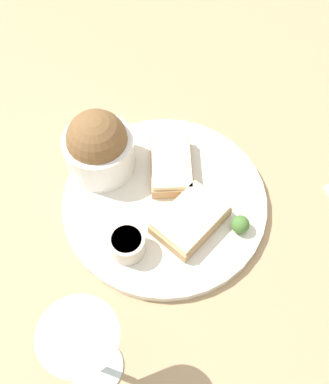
% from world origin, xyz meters
% --- Properties ---
extents(ground_plane, '(4.00, 4.00, 0.00)m').
position_xyz_m(ground_plane, '(0.00, 0.00, 0.00)').
color(ground_plane, tan).
extents(dinner_plate, '(0.29, 0.29, 0.01)m').
position_xyz_m(dinner_plate, '(0.00, 0.00, 0.01)').
color(dinner_plate, silver).
rests_on(dinner_plate, ground_plane).
extents(salad_bowl, '(0.10, 0.10, 0.10)m').
position_xyz_m(salad_bowl, '(-0.04, -0.10, 0.06)').
color(salad_bowl, white).
rests_on(salad_bowl, dinner_plate).
extents(sauce_ramekin, '(0.05, 0.05, 0.03)m').
position_xyz_m(sauce_ramekin, '(0.09, -0.03, 0.03)').
color(sauce_ramekin, beige).
rests_on(sauce_ramekin, dinner_plate).
extents(cheese_toast_near, '(0.12, 0.11, 0.03)m').
position_xyz_m(cheese_toast_near, '(0.03, 0.04, 0.03)').
color(cheese_toast_near, tan).
rests_on(cheese_toast_near, dinner_plate).
extents(cheese_toast_far, '(0.11, 0.08, 0.03)m').
position_xyz_m(cheese_toast_far, '(-0.05, 0.00, 0.03)').
color(cheese_toast_far, tan).
rests_on(cheese_toast_far, dinner_plate).
extents(wine_glass, '(0.08, 0.08, 0.15)m').
position_xyz_m(wine_glass, '(0.24, -0.04, 0.10)').
color(wine_glass, silver).
rests_on(wine_glass, ground_plane).
extents(garnish, '(0.03, 0.03, 0.03)m').
position_xyz_m(garnish, '(0.03, 0.11, 0.03)').
color(garnish, '#477533').
rests_on(garnish, dinner_plate).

